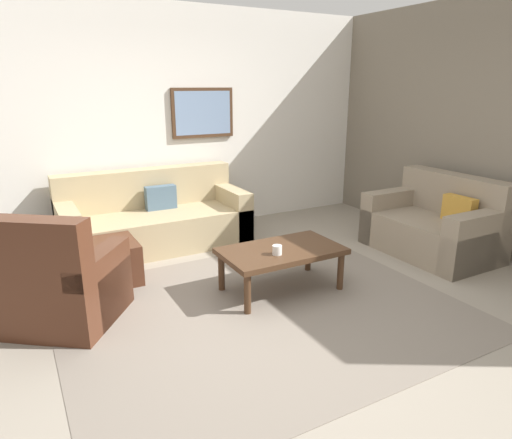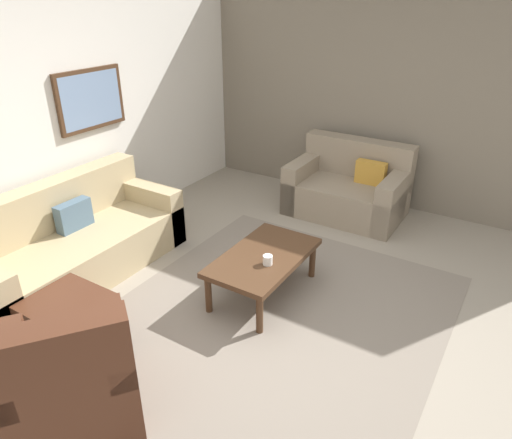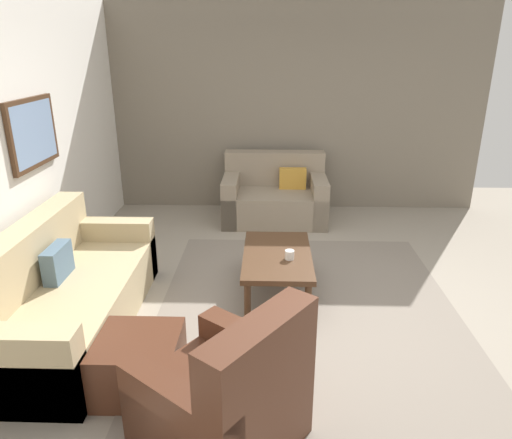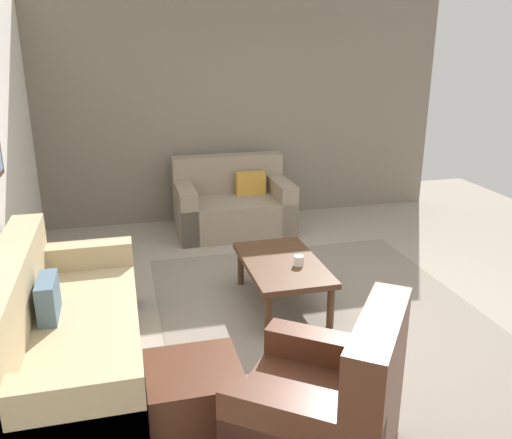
{
  "view_description": "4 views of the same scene",
  "coord_description": "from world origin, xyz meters",
  "px_view_note": "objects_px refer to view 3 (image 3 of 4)",
  "views": [
    {
      "loc": [
        -1.71,
        -3.0,
        1.85
      ],
      "look_at": [
        0.24,
        0.56,
        0.63
      ],
      "focal_mm": 31.6,
      "sensor_mm": 36.0,
      "label": 1
    },
    {
      "loc": [
        -2.72,
        -1.56,
        2.56
      ],
      "look_at": [
        0.32,
        0.33,
        0.76
      ],
      "focal_mm": 32.68,
      "sensor_mm": 36.0,
      "label": 2
    },
    {
      "loc": [
        -3.67,
        0.36,
        2.26
      ],
      "look_at": [
        0.09,
        0.47,
        0.85
      ],
      "focal_mm": 32.91,
      "sensor_mm": 36.0,
      "label": 3
    },
    {
      "loc": [
        -3.74,
        1.55,
        2.22
      ],
      "look_at": [
        0.26,
        0.53,
        0.84
      ],
      "focal_mm": 37.68,
      "sensor_mm": 36.0,
      "label": 4
    }
  ],
  "objects_px": {
    "coffee_table": "(277,259)",
    "couch_loveseat": "(275,197)",
    "ottoman": "(139,363)",
    "cup": "(290,255)",
    "framed_artwork": "(33,133)",
    "couch_main": "(59,297)",
    "armchair_leather": "(229,405)"
  },
  "relations": [
    {
      "from": "couch_main",
      "to": "cup",
      "type": "height_order",
      "value": "couch_main"
    },
    {
      "from": "cup",
      "to": "coffee_table",
      "type": "bearing_deg",
      "value": 43.94
    },
    {
      "from": "cup",
      "to": "armchair_leather",
      "type": "bearing_deg",
      "value": 166.87
    },
    {
      "from": "ottoman",
      "to": "coffee_table",
      "type": "distance_m",
      "value": 1.69
    },
    {
      "from": "couch_loveseat",
      "to": "coffee_table",
      "type": "bearing_deg",
      "value": -179.79
    },
    {
      "from": "couch_main",
      "to": "couch_loveseat",
      "type": "relative_size",
      "value": 1.55
    },
    {
      "from": "couch_loveseat",
      "to": "framed_artwork",
      "type": "distance_m",
      "value": 3.17
    },
    {
      "from": "couch_main",
      "to": "armchair_leather",
      "type": "height_order",
      "value": "armchair_leather"
    },
    {
      "from": "coffee_table",
      "to": "armchair_leather",
      "type": "bearing_deg",
      "value": 170.89
    },
    {
      "from": "couch_loveseat",
      "to": "armchair_leather",
      "type": "relative_size",
      "value": 1.22
    },
    {
      "from": "armchair_leather",
      "to": "ottoman",
      "type": "xyz_separation_m",
      "value": [
        0.49,
        0.66,
        -0.11
      ]
    },
    {
      "from": "coffee_table",
      "to": "couch_loveseat",
      "type": "bearing_deg",
      "value": 0.21
    },
    {
      "from": "cup",
      "to": "ottoman",
      "type": "bearing_deg",
      "value": 139.64
    },
    {
      "from": "couch_loveseat",
      "to": "ottoman",
      "type": "bearing_deg",
      "value": 164.58
    },
    {
      "from": "couch_main",
      "to": "ottoman",
      "type": "relative_size",
      "value": 3.78
    },
    {
      "from": "couch_main",
      "to": "armchair_leather",
      "type": "distance_m",
      "value": 1.94
    },
    {
      "from": "ottoman",
      "to": "framed_artwork",
      "type": "relative_size",
      "value": 0.67
    },
    {
      "from": "ottoman",
      "to": "couch_loveseat",
      "type": "bearing_deg",
      "value": -15.42
    },
    {
      "from": "couch_main",
      "to": "ottoman",
      "type": "distance_m",
      "value": 1.11
    },
    {
      "from": "ottoman",
      "to": "coffee_table",
      "type": "relative_size",
      "value": 0.51
    },
    {
      "from": "ottoman",
      "to": "framed_artwork",
      "type": "height_order",
      "value": "framed_artwork"
    },
    {
      "from": "cup",
      "to": "framed_artwork",
      "type": "bearing_deg",
      "value": 82.78
    },
    {
      "from": "coffee_table",
      "to": "couch_main",
      "type": "bearing_deg",
      "value": 110.16
    },
    {
      "from": "couch_main",
      "to": "framed_artwork",
      "type": "bearing_deg",
      "value": 26.42
    },
    {
      "from": "armchair_leather",
      "to": "couch_main",
      "type": "bearing_deg",
      "value": 51.48
    },
    {
      "from": "cup",
      "to": "couch_loveseat",
      "type": "bearing_deg",
      "value": 3.05
    },
    {
      "from": "cup",
      "to": "couch_main",
      "type": "bearing_deg",
      "value": 106.02
    },
    {
      "from": "cup",
      "to": "framed_artwork",
      "type": "distance_m",
      "value": 2.59
    },
    {
      "from": "couch_main",
      "to": "cup",
      "type": "relative_size",
      "value": 24.97
    },
    {
      "from": "ottoman",
      "to": "cup",
      "type": "relative_size",
      "value": 6.6
    },
    {
      "from": "armchair_leather",
      "to": "coffee_table",
      "type": "xyz_separation_m",
      "value": [
        1.87,
        -0.3,
        0.05
      ]
    },
    {
      "from": "coffee_table",
      "to": "framed_artwork",
      "type": "bearing_deg",
      "value": 85.32
    }
  ]
}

